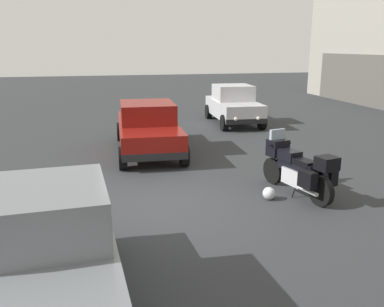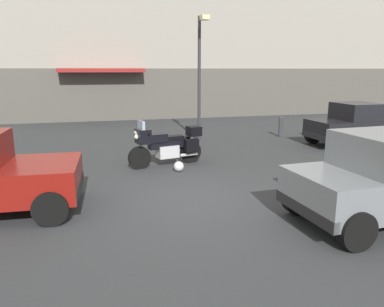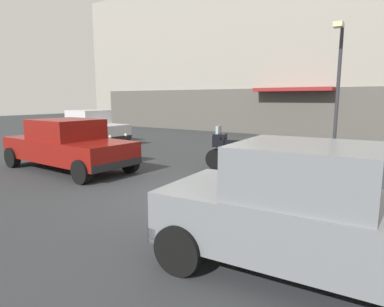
{
  "view_description": "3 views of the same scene",
  "coord_description": "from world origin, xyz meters",
  "px_view_note": "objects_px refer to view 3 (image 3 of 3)",
  "views": [
    {
      "loc": [
        7.96,
        -1.25,
        3.26
      ],
      "look_at": [
        -0.31,
        0.69,
        1.01
      ],
      "focal_mm": 38.19,
      "sensor_mm": 36.0,
      "label": 1
    },
    {
      "loc": [
        -1.91,
        -7.28,
        2.73
      ],
      "look_at": [
        0.25,
        1.11,
        0.76
      ],
      "focal_mm": 34.55,
      "sensor_mm": 36.0,
      "label": 2
    },
    {
      "loc": [
        4.09,
        -5.92,
        2.17
      ],
      "look_at": [
        -0.3,
        0.71,
        0.84
      ],
      "focal_mm": 30.64,
      "sensor_mm": 36.0,
      "label": 3
    }
  ],
  "objects_px": {
    "car_wagon_end": "(312,213)",
    "streetlamp_curbside": "(338,79)",
    "car_sedan_far": "(68,145)",
    "car_hatchback_near": "(91,128)",
    "helmet": "(237,172)",
    "motorcycle": "(243,151)"
  },
  "relations": [
    {
      "from": "car_wagon_end",
      "to": "streetlamp_curbside",
      "type": "bearing_deg",
      "value": 95.42
    },
    {
      "from": "car_sedan_far",
      "to": "car_wagon_end",
      "type": "relative_size",
      "value": 1.17
    },
    {
      "from": "car_sedan_far",
      "to": "streetlamp_curbside",
      "type": "xyz_separation_m",
      "value": [
        6.52,
        6.12,
        2.06
      ]
    },
    {
      "from": "car_hatchback_near",
      "to": "car_wagon_end",
      "type": "relative_size",
      "value": 1.0
    },
    {
      "from": "helmet",
      "to": "streetlamp_curbside",
      "type": "xyz_separation_m",
      "value": [
        1.75,
        4.08,
        2.71
      ]
    },
    {
      "from": "motorcycle",
      "to": "car_sedan_far",
      "type": "xyz_separation_m",
      "value": [
        -4.6,
        -2.77,
        0.16
      ]
    },
    {
      "from": "car_wagon_end",
      "to": "streetlamp_curbside",
      "type": "xyz_separation_m",
      "value": [
        -1.28,
        8.34,
        2.04
      ]
    },
    {
      "from": "motorcycle",
      "to": "car_hatchback_near",
      "type": "xyz_separation_m",
      "value": [
        -8.63,
        1.42,
        0.19
      ]
    },
    {
      "from": "motorcycle",
      "to": "streetlamp_curbside",
      "type": "height_order",
      "value": "streetlamp_curbside"
    },
    {
      "from": "helmet",
      "to": "car_wagon_end",
      "type": "height_order",
      "value": "car_wagon_end"
    },
    {
      "from": "helmet",
      "to": "car_wagon_end",
      "type": "xyz_separation_m",
      "value": [
        3.03,
        -4.26,
        0.67
      ]
    },
    {
      "from": "car_wagon_end",
      "to": "motorcycle",
      "type": "bearing_deg",
      "value": 119.36
    },
    {
      "from": "helmet",
      "to": "car_sedan_far",
      "type": "height_order",
      "value": "car_sedan_far"
    },
    {
      "from": "helmet",
      "to": "car_wagon_end",
      "type": "distance_m",
      "value": 5.27
    },
    {
      "from": "motorcycle",
      "to": "streetlamp_curbside",
      "type": "bearing_deg",
      "value": -132.86
    },
    {
      "from": "car_hatchback_near",
      "to": "car_wagon_end",
      "type": "bearing_deg",
      "value": -25.52
    },
    {
      "from": "helmet",
      "to": "car_sedan_far",
      "type": "relative_size",
      "value": 0.06
    },
    {
      "from": "car_hatchback_near",
      "to": "streetlamp_curbside",
      "type": "bearing_deg",
      "value": 13.27
    },
    {
      "from": "car_wagon_end",
      "to": "helmet",
      "type": "bearing_deg",
      "value": 122.12
    },
    {
      "from": "motorcycle",
      "to": "streetlamp_curbside",
      "type": "distance_m",
      "value": 4.45
    },
    {
      "from": "car_hatchback_near",
      "to": "car_wagon_end",
      "type": "xyz_separation_m",
      "value": [
        11.83,
        -6.42,
        0.0
      ]
    },
    {
      "from": "motorcycle",
      "to": "car_wagon_end",
      "type": "height_order",
      "value": "car_wagon_end"
    }
  ]
}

